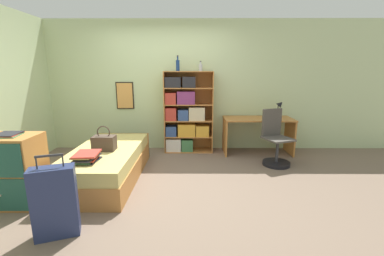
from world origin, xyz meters
TOP-DOWN VIEW (x-y plane):
  - ground_plane at (0.00, 0.00)m, footprint 14.00×14.00m
  - wall_back at (-0.00, 1.62)m, footprint 10.00×0.09m
  - bed at (-0.76, 0.02)m, footprint 0.94×1.96m
  - handbag at (-0.75, -0.08)m, footprint 0.32×0.20m
  - book_stack_on_bed at (-0.82, -0.55)m, footprint 0.34×0.39m
  - suitcase at (-0.80, -1.39)m, footprint 0.44×0.31m
  - dresser at (-1.65, -0.75)m, footprint 0.64×0.51m
  - magazine_pile_on_dresser at (-1.66, -0.75)m, footprint 0.33×0.34m
  - bookcase at (0.38, 1.39)m, footprint 0.96×0.36m
  - bottle_green at (0.25, 1.37)m, footprint 0.07×0.07m
  - bottle_brown at (0.68, 1.44)m, footprint 0.07×0.07m
  - desk at (1.82, 1.27)m, footprint 1.33×0.60m
  - desk_lamp at (2.23, 1.30)m, footprint 0.19×0.14m
  - desk_chair at (1.98, 0.63)m, footprint 0.55×0.55m

SIDE VIEW (x-z plane):
  - ground_plane at x=0.00m, z-range 0.00..0.00m
  - bed at x=-0.76m, z-range 0.00..0.48m
  - desk_chair at x=1.98m, z-range -0.17..0.80m
  - suitcase at x=-0.80m, z-range -0.06..0.79m
  - dresser at x=-1.65m, z-range 0.00..0.87m
  - desk at x=1.82m, z-range 0.15..0.86m
  - book_stack_on_bed at x=-0.82m, z-range 0.48..0.59m
  - handbag at x=-0.75m, z-range 0.41..0.77m
  - bookcase at x=0.38m, z-range -0.05..1.56m
  - magazine_pile_on_dresser at x=-1.66m, z-range 0.87..0.89m
  - desk_lamp at x=2.23m, z-range 0.76..1.11m
  - wall_back at x=0.00m, z-range 0.00..2.60m
  - bottle_brown at x=0.68m, z-range 1.59..1.78m
  - bottle_green at x=0.25m, z-range 1.57..1.87m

